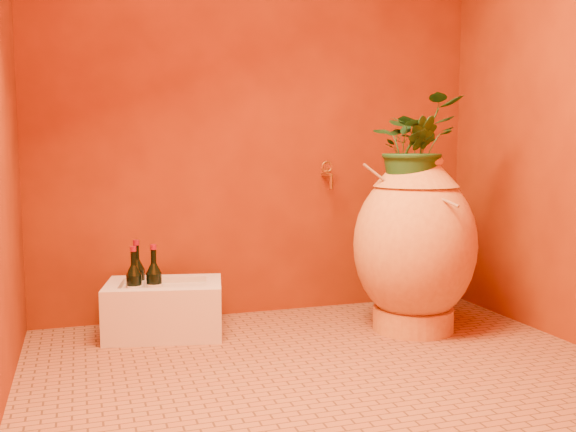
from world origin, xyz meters
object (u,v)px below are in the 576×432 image
object	(u,v)px
stone_basin	(164,310)
wine_bottle_c	(154,287)
wine_bottle_a	(137,283)
wine_bottle_b	(134,288)
amphora	(415,245)
wall_tap	(328,174)

from	to	relation	value
stone_basin	wine_bottle_c	size ratio (longest dim) A/B	1.96
wine_bottle_a	wine_bottle_b	xyz separation A→B (m)	(-0.02, -0.09, -0.01)
wine_bottle_b	wine_bottle_c	bearing A→B (deg)	-1.76
amphora	wall_tap	distance (m)	0.67
wine_bottle_b	wine_bottle_c	size ratio (longest dim) A/B	0.99
wine_bottle_a	wall_tap	bearing A→B (deg)	8.97
amphora	wine_bottle_a	distance (m)	1.40
stone_basin	wall_tap	distance (m)	1.17
amphora	wine_bottle_c	world-z (taller)	amphora
wine_bottle_b	wine_bottle_c	distance (m)	0.09
amphora	wall_tap	world-z (taller)	amphora
stone_basin	amphora	bearing A→B (deg)	-14.13
stone_basin	wine_bottle_b	world-z (taller)	wine_bottle_b
stone_basin	wine_bottle_c	xyz separation A→B (m)	(-0.05, -0.05, 0.13)
amphora	stone_basin	size ratio (longest dim) A/B	1.41
wine_bottle_a	wine_bottle_c	world-z (taller)	wine_bottle_a
stone_basin	wine_bottle_a	world-z (taller)	wine_bottle_a
amphora	stone_basin	xyz separation A→B (m)	(-1.22, 0.31, -0.32)
amphora	wall_tap	xyz separation A→B (m)	(-0.27, 0.51, 0.34)
wine_bottle_a	wine_bottle_b	bearing A→B (deg)	-103.80
wall_tap	wine_bottle_b	bearing A→B (deg)	-166.87
wine_bottle_c	wine_bottle_a	bearing A→B (deg)	129.48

